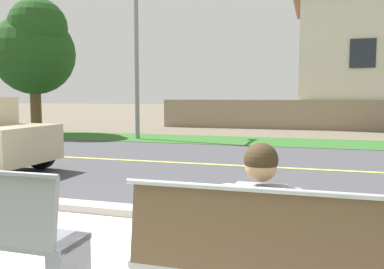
{
  "coord_description": "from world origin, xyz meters",
  "views": [
    {
      "loc": [
        1.44,
        -2.38,
        1.55
      ],
      "look_at": [
        -0.25,
        3.23,
        1.0
      ],
      "focal_mm": 37.91,
      "sensor_mm": 36.0,
      "label": 1
    }
  ],
  "objects_px": {
    "bench_right": "(261,267)",
    "streetlamp": "(139,34)",
    "seated_person_grey": "(262,225)",
    "shade_tree_far_left": "(35,48)"
  },
  "relations": [
    {
      "from": "bench_right",
      "to": "streetlamp",
      "type": "xyz_separation_m",
      "value": [
        -5.88,
        11.26,
        3.36
      ]
    },
    {
      "from": "seated_person_grey",
      "to": "shade_tree_far_left",
      "type": "height_order",
      "value": "shade_tree_far_left"
    },
    {
      "from": "bench_right",
      "to": "streetlamp",
      "type": "relative_size",
      "value": 0.26
    },
    {
      "from": "bench_right",
      "to": "seated_person_grey",
      "type": "bearing_deg",
      "value": 97.56
    },
    {
      "from": "bench_right",
      "to": "shade_tree_far_left",
      "type": "bearing_deg",
      "value": 132.54
    },
    {
      "from": "seated_person_grey",
      "to": "streetlamp",
      "type": "distance_m",
      "value": 12.93
    },
    {
      "from": "streetlamp",
      "to": "shade_tree_far_left",
      "type": "distance_m",
      "value": 4.66
    },
    {
      "from": "bench_right",
      "to": "streetlamp",
      "type": "bearing_deg",
      "value": 117.58
    },
    {
      "from": "seated_person_grey",
      "to": "shade_tree_far_left",
      "type": "distance_m",
      "value": 15.69
    },
    {
      "from": "shade_tree_far_left",
      "to": "bench_right",
      "type": "bearing_deg",
      "value": -47.46
    }
  ]
}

